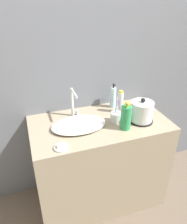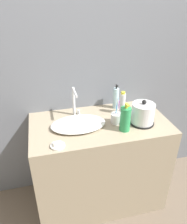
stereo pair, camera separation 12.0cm
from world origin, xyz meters
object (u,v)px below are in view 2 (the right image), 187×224
Objects in this scene: mouthwash_bottle at (122,103)px; toothbrush_cup at (116,118)px; shampoo_bottle at (125,119)px; faucet at (75,101)px; lotion_bottle at (116,98)px; electric_kettle at (143,114)px.

toothbrush_cup is at bearing -126.29° from mouthwash_bottle.
mouthwash_bottle is at bearing 73.95° from shampoo_bottle.
mouthwash_bottle is (0.38, -0.05, -0.04)m from faucet.
shampoo_bottle is (-0.05, -0.34, 0.00)m from lotion_bottle.
toothbrush_cup reaches higher than mouthwash_bottle.
faucet is 0.39m from mouthwash_bottle.
shampoo_bottle is at bearing -98.04° from lotion_bottle.
faucet reaches higher than lotion_bottle.
lotion_bottle reaches higher than electric_kettle.
shampoo_bottle is (0.31, -0.29, -0.04)m from faucet.
mouthwash_bottle is at bearing 53.71° from toothbrush_cup.
electric_kettle is (0.47, -0.23, -0.06)m from faucet.
electric_kettle is 0.21m from mouthwash_bottle.
mouthwash_bottle is (0.02, -0.10, 0.00)m from lotion_bottle.
electric_kettle is 0.20m from toothbrush_cup.
toothbrush_cup is 0.12m from shampoo_bottle.
faucet is 0.53m from electric_kettle.
electric_kettle is 1.03× the size of mouthwash_bottle.
electric_kettle is 0.17m from shampoo_bottle.
shampoo_bottle is at bearing -106.05° from mouthwash_bottle.
faucet reaches higher than toothbrush_cup.
toothbrush_cup reaches higher than shampoo_bottle.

